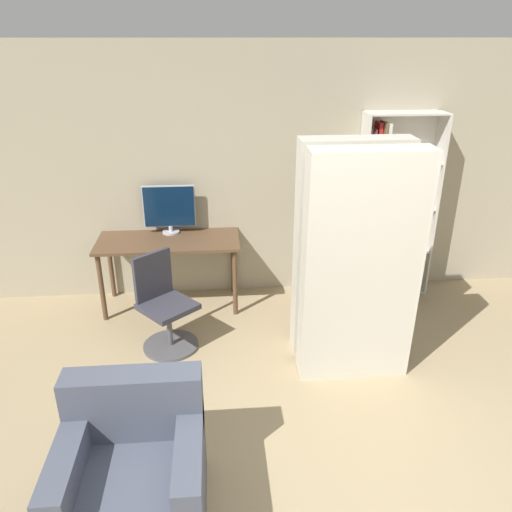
# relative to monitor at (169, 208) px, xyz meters

# --- Properties ---
(wall_back) EXTENTS (8.00, 0.06, 2.70)m
(wall_back) POSITION_rel_monitor_xyz_m (1.24, 0.14, 0.30)
(wall_back) COLOR tan
(wall_back) RESTS_ON ground
(desk) EXTENTS (1.48, 0.63, 0.77)m
(desk) POSITION_rel_monitor_xyz_m (-0.02, -0.21, -0.37)
(desk) COLOR brown
(desk) RESTS_ON ground
(monitor) EXTENTS (0.55, 0.18, 0.52)m
(monitor) POSITION_rel_monitor_xyz_m (0.00, 0.00, 0.00)
(monitor) COLOR #B7B7BC
(monitor) RESTS_ON desk
(office_chair) EXTENTS (0.62, 0.62, 0.91)m
(office_chair) POSITION_rel_monitor_xyz_m (-0.02, -0.99, -0.68)
(office_chair) COLOR #4C4C51
(office_chair) RESTS_ON ground
(bookshelf) EXTENTS (0.84, 0.32, 2.01)m
(bookshelf) POSITION_rel_monitor_xyz_m (2.33, -0.02, -0.11)
(bookshelf) COLOR beige
(bookshelf) RESTS_ON ground
(mattress_near) EXTENTS (0.94, 0.31, 1.98)m
(mattress_near) POSITION_rel_monitor_xyz_m (1.64, -1.55, -0.06)
(mattress_near) COLOR beige
(mattress_near) RESTS_ON ground
(mattress_far) EXTENTS (0.94, 0.27, 1.98)m
(mattress_far) POSITION_rel_monitor_xyz_m (1.64, -1.17, -0.06)
(mattress_far) COLOR beige
(mattress_far) RESTS_ON ground
(armchair) EXTENTS (0.85, 0.80, 0.85)m
(armchair) POSITION_rel_monitor_xyz_m (-0.06, -2.81, -0.73)
(armchair) COLOR #474C5B
(armchair) RESTS_ON ground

